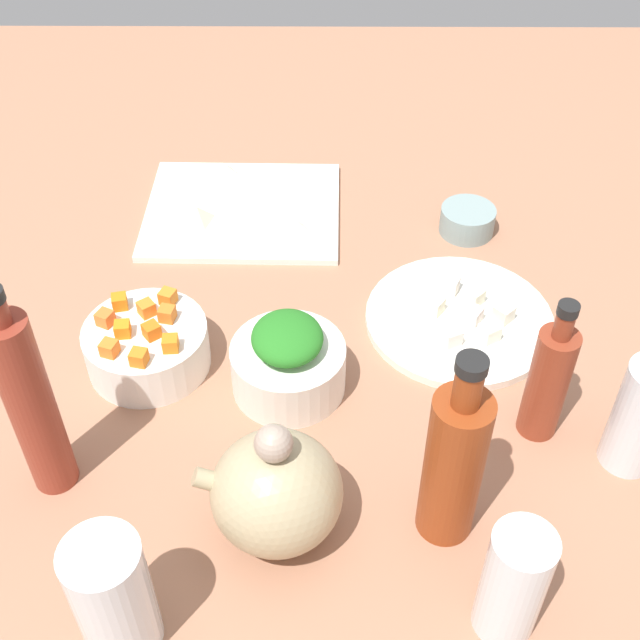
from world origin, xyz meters
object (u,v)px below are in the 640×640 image
at_px(cutting_board, 240,210).
at_px(bottle_2, 544,381).
at_px(drinking_glass_1, 108,597).
at_px(bowl_greens, 285,368).
at_px(bottle_0, 26,404).
at_px(drinking_glass_0, 637,417).
at_px(drinking_glass_2, 508,583).
at_px(bowl_small_side, 464,220).
at_px(bottle_1, 449,463).
at_px(plate_tofu, 456,319).
at_px(bowl_carrots, 144,347).
at_px(teapot, 272,491).

relative_size(cutting_board, bottle_2, 1.52).
height_order(bottle_2, drinking_glass_1, bottle_2).
bearing_deg(bottle_2, bowl_greens, -12.22).
xyz_separation_m(bottle_0, drinking_glass_0, (-0.63, -0.03, -0.05)).
bearing_deg(drinking_glass_2, bowl_small_side, -93.75).
bearing_deg(bottle_2, bottle_1, 46.99).
relative_size(bottle_1, bottle_2, 1.28).
relative_size(plate_tofu, bowl_small_side, 3.05).
bearing_deg(bowl_small_side, bowl_greens, 50.83).
bearing_deg(bowl_small_side, bowl_carrots, 32.63).
height_order(teapot, drinking_glass_0, teapot).
bearing_deg(bottle_1, drinking_glass_0, -158.01).
relative_size(teapot, bottle_0, 0.58).
xyz_separation_m(bottle_0, bottle_1, (-0.42, 0.06, -0.02)).
relative_size(cutting_board, bowl_carrots, 1.93).
height_order(bowl_greens, drinking_glass_2, drinking_glass_2).
bearing_deg(teapot, drinking_glass_0, -166.41).
relative_size(plate_tofu, bowl_carrots, 1.62).
bearing_deg(drinking_glass_1, bottle_0, -59.14).
xyz_separation_m(bowl_greens, drinking_glass_0, (-0.38, 0.11, 0.04)).
height_order(plate_tofu, bottle_1, bottle_1).
bearing_deg(drinking_glass_0, bottle_0, 2.76).
relative_size(bowl_small_side, bottle_2, 0.42).
bearing_deg(bowl_carrots, cutting_board, -106.25).
bearing_deg(bowl_carrots, drinking_glass_2, 139.09).
height_order(bowl_greens, bowl_small_side, bowl_greens).
relative_size(bowl_carrots, teapot, 0.94).
xyz_separation_m(bowl_small_side, teapot, (0.26, 0.51, 0.05)).
xyz_separation_m(drinking_glass_0, drinking_glass_2, (0.17, 0.19, -0.00)).
distance_m(bottle_0, drinking_glass_1, 0.21).
relative_size(bowl_small_side, bottle_1, 0.33).
xyz_separation_m(bowl_small_side, bottle_1, (0.08, 0.50, 0.08)).
height_order(cutting_board, bottle_2, bottle_2).
relative_size(cutting_board, bottle_1, 1.19).
distance_m(bottle_0, drinking_glass_0, 0.63).
xyz_separation_m(bowl_carrots, bottle_2, (-0.46, 0.10, 0.05)).
distance_m(bowl_greens, bottle_2, 0.30).
relative_size(bowl_carrots, bottle_1, 0.61).
xyz_separation_m(bottle_2, drinking_glass_1, (0.43, 0.25, -0.01)).
bearing_deg(bowl_small_side, drinking_glass_1, 57.68).
height_order(cutting_board, bottle_0, bottle_0).
bearing_deg(bottle_0, bowl_greens, -151.46).
height_order(bowl_carrots, bottle_1, bottle_1).
xyz_separation_m(bowl_small_side, drinking_glass_0, (-0.13, 0.42, 0.05)).
bearing_deg(teapot, drinking_glass_2, 155.26).
bearing_deg(drinking_glass_2, bowl_carrots, -40.91).
height_order(teapot, drinking_glass_1, teapot).
distance_m(drinking_glass_1, drinking_glass_2, 0.36).
distance_m(bowl_carrots, bottle_1, 0.42).
distance_m(bowl_carrots, drinking_glass_2, 0.51).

